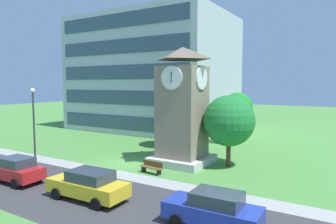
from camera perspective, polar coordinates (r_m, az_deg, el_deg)
ground_plane at (r=25.72m, az=-8.12°, el=-9.48°), size 160.00×160.00×0.00m
street_asphalt at (r=21.06m, az=-20.55°, el=-13.06°), size 120.00×7.20×0.01m
kerb_strip at (r=23.89m, az=-12.07°, el=-10.68°), size 120.00×1.60×0.01m
office_building at (r=45.68m, az=-2.64°, el=7.06°), size 21.60×15.46×16.00m
clock_tower at (r=24.95m, az=2.67°, el=-0.10°), size 4.43×4.43×9.45m
park_bench at (r=22.75m, az=-3.03°, el=-10.17°), size 1.84×0.67×0.88m
street_lamp at (r=26.66m, az=-23.65°, el=-1.03°), size 0.36×0.36×6.17m
tree_streetside at (r=31.43m, az=1.94°, el=1.82°), size 4.44×4.44×6.88m
tree_by_building at (r=24.53m, az=11.25°, el=-1.63°), size 4.03×4.03×5.65m
tree_near_tower at (r=34.14m, az=12.82°, el=0.86°), size 3.17×3.17×5.60m
parked_car_red at (r=22.98m, az=-26.41°, el=-9.53°), size 4.08×2.02×1.69m
parked_car_yellow at (r=18.28m, az=-14.58°, el=-12.88°), size 4.85×2.13×1.69m
parked_car_blue at (r=14.65m, az=8.39°, el=-17.42°), size 4.43×2.03×1.69m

